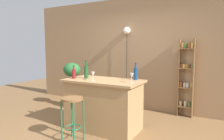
% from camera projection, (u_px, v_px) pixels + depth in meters
% --- Properties ---
extents(ground, '(12.00, 12.00, 0.00)m').
position_uv_depth(ground, '(95.00, 134.00, 3.64)').
color(ground, brown).
extents(back_wall, '(6.40, 0.10, 2.80)m').
position_uv_depth(back_wall, '(137.00, 53.00, 5.18)').
color(back_wall, '#997551').
rests_on(back_wall, ground).
extents(kitchen_counter, '(1.46, 0.77, 0.95)m').
position_uv_depth(kitchen_counter, '(103.00, 104.00, 3.85)').
color(kitchen_counter, '#A87F51').
rests_on(kitchen_counter, ground).
extents(bar_stool, '(0.35, 0.35, 0.73)m').
position_uv_depth(bar_stool, '(72.00, 109.00, 3.32)').
color(bar_stool, '#196642').
rests_on(bar_stool, ground).
extents(spice_shelf, '(0.32, 0.15, 1.74)m').
position_uv_depth(spice_shelf, '(186.00, 75.00, 4.51)').
color(spice_shelf, brown).
rests_on(spice_shelf, ground).
extents(plant_stool, '(0.34, 0.34, 0.43)m').
position_uv_depth(plant_stool, '(72.00, 99.00, 5.32)').
color(plant_stool, '#2D2823').
rests_on(plant_stool, ground).
extents(potted_plant, '(0.45, 0.41, 0.73)m').
position_uv_depth(potted_plant, '(72.00, 73.00, 5.24)').
color(potted_plant, '#935B3D').
rests_on(potted_plant, plant_stool).
extents(bottle_spirits_clear, '(0.08, 0.08, 0.32)m').
position_uv_depth(bottle_spirits_clear, '(136.00, 73.00, 3.78)').
color(bottle_spirits_clear, navy).
rests_on(bottle_spirits_clear, kitchen_counter).
extents(bottle_vinegar, '(0.08, 0.08, 0.26)m').
position_uv_depth(bottle_vinegar, '(74.00, 73.00, 3.95)').
color(bottle_vinegar, maroon).
rests_on(bottle_vinegar, kitchen_counter).
extents(bottle_sauce_amber, '(0.08, 0.08, 0.35)m').
position_uv_depth(bottle_sauce_amber, '(86.00, 72.00, 3.95)').
color(bottle_sauce_amber, '#194C23').
rests_on(bottle_sauce_amber, kitchen_counter).
extents(wine_glass_left, '(0.07, 0.07, 0.16)m').
position_uv_depth(wine_glass_left, '(93.00, 74.00, 3.67)').
color(wine_glass_left, silver).
rests_on(wine_glass_left, kitchen_counter).
extents(wine_glass_center, '(0.07, 0.07, 0.16)m').
position_uv_depth(wine_glass_center, '(132.00, 76.00, 3.48)').
color(wine_glass_center, silver).
rests_on(wine_glass_center, kitchen_counter).
extents(pendant_globe_light, '(0.18, 0.18, 2.07)m').
position_uv_depth(pendant_globe_light, '(127.00, 32.00, 5.14)').
color(pendant_globe_light, black).
rests_on(pendant_globe_light, ground).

